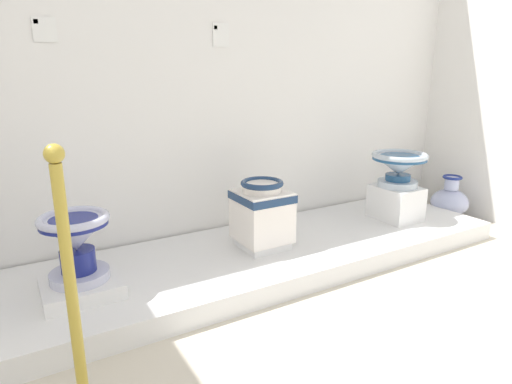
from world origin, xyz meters
TOP-DOWN VIEW (x-y plane):
  - wall_back at (2.16, 2.89)m, footprint 4.51×0.06m
  - display_platform at (2.16, 2.35)m, footprint 3.52×0.98m
  - plinth_block_slender_white at (0.97, 2.30)m, footprint 0.39×0.39m
  - antique_toilet_slender_white at (0.97, 2.30)m, footprint 0.36×0.36m
  - plinth_block_squat_floral at (2.13, 2.36)m, footprint 0.28×0.30m
  - antique_toilet_squat_floral at (2.13, 2.36)m, footprint 0.33×0.34m
  - plinth_block_leftmost at (3.35, 2.32)m, footprint 0.29×0.35m
  - antique_toilet_leftmost at (3.35, 2.32)m, footprint 0.42×0.42m
  - info_placard_first at (1.00, 2.86)m, footprint 0.12×0.01m
  - info_placard_second at (2.10, 2.86)m, footprint 0.12×0.01m
  - decorative_vase_companion at (4.06, 2.34)m, footprint 0.32×0.32m
  - stanchion_post_near_left at (0.84, 1.49)m, footprint 0.25×0.25m

SIDE VIEW (x-z plane):
  - display_platform at x=2.16m, z-range 0.00..0.13m
  - plinth_block_squat_floral at x=2.13m, z-range 0.13..0.18m
  - decorative_vase_companion at x=4.06m, z-range -0.03..0.36m
  - plinth_block_slender_white at x=0.97m, z-range 0.13..0.21m
  - plinth_block_leftmost at x=3.35m, z-range 0.13..0.40m
  - stanchion_post_near_left at x=0.84m, z-range -0.20..0.85m
  - antique_toilet_squat_floral at x=2.13m, z-range 0.19..0.60m
  - antique_toilet_slender_white at x=0.97m, z-range 0.26..0.62m
  - antique_toilet_leftmost at x=3.35m, z-range 0.44..0.70m
  - wall_back at x=2.16m, z-range 0.00..2.83m
  - info_placard_first at x=1.00m, z-range 1.43..1.56m
  - info_placard_second at x=2.10m, z-range 1.43..1.59m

